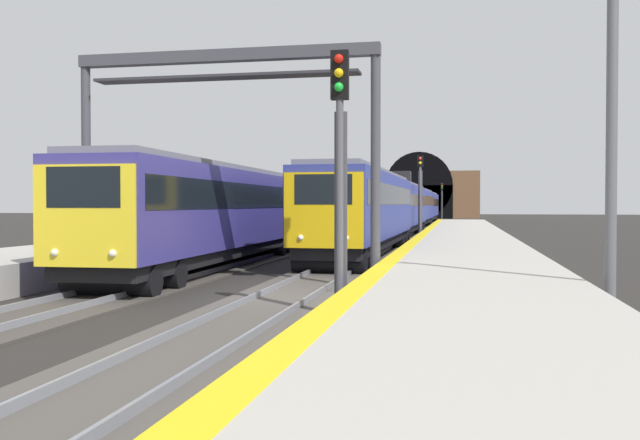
% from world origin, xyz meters
% --- Properties ---
extents(ground_plane, '(320.00, 320.00, 0.00)m').
position_xyz_m(ground_plane, '(0.00, 0.00, 0.00)').
color(ground_plane, '#282623').
extents(platform_right, '(112.00, 4.70, 0.90)m').
position_xyz_m(platform_right, '(0.00, -4.59, 0.45)').
color(platform_right, '#ADA89E').
rests_on(platform_right, ground_plane).
extents(platform_right_edge_strip, '(112.00, 0.50, 0.01)m').
position_xyz_m(platform_right_edge_strip, '(0.00, -2.49, 0.90)').
color(platform_right_edge_strip, yellow).
rests_on(platform_right_edge_strip, platform_right).
extents(track_main_line, '(160.00, 3.08, 0.21)m').
position_xyz_m(track_main_line, '(0.00, 0.00, 0.04)').
color(track_main_line, '#4C4742').
rests_on(track_main_line, ground_plane).
extents(track_adjacent_line, '(160.00, 2.97, 0.21)m').
position_xyz_m(track_adjacent_line, '(0.00, 4.86, 0.04)').
color(track_adjacent_line, '#423D38').
rests_on(track_adjacent_line, ground_plane).
extents(train_main_approaching, '(77.69, 3.08, 4.92)m').
position_xyz_m(train_main_approaching, '(44.18, 0.00, 2.31)').
color(train_main_approaching, navy).
rests_on(train_main_approaching, ground_plane).
extents(train_adjacent_platform, '(39.11, 3.18, 4.84)m').
position_xyz_m(train_adjacent_platform, '(17.40, 4.86, 2.27)').
color(train_adjacent_platform, navy).
rests_on(train_adjacent_platform, ground_plane).
extents(railway_signal_near, '(0.39, 0.38, 5.77)m').
position_xyz_m(railway_signal_near, '(-2.83, -1.83, 3.46)').
color(railway_signal_near, '#4C4C54').
rests_on(railway_signal_near, ground_plane).
extents(railway_signal_mid, '(0.39, 0.38, 5.71)m').
position_xyz_m(railway_signal_mid, '(29.14, -1.83, 3.32)').
color(railway_signal_mid, '#4C4C54').
rests_on(railway_signal_mid, ground_plane).
extents(railway_signal_far, '(0.39, 0.38, 5.75)m').
position_xyz_m(railway_signal_far, '(90.10, -1.83, 3.45)').
color(railway_signal_far, '#38383D').
rests_on(railway_signal_far, ground_plane).
extents(overhead_signal_gantry, '(0.70, 9.22, 7.01)m').
position_xyz_m(overhead_signal_gantry, '(1.98, 2.43, 5.35)').
color(overhead_signal_gantry, '#3F3F47').
rests_on(overhead_signal_gantry, ground_plane).
extents(tunnel_portal, '(2.59, 20.74, 11.61)m').
position_xyz_m(tunnel_portal, '(105.32, 2.43, 4.16)').
color(tunnel_portal, brown).
rests_on(tunnel_portal, ground_plane).
extents(catenary_mast_near, '(0.22, 2.47, 7.48)m').
position_xyz_m(catenary_mast_near, '(-2.86, -7.29, 3.86)').
color(catenary_mast_near, '#595B60').
rests_on(catenary_mast_near, ground_plane).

